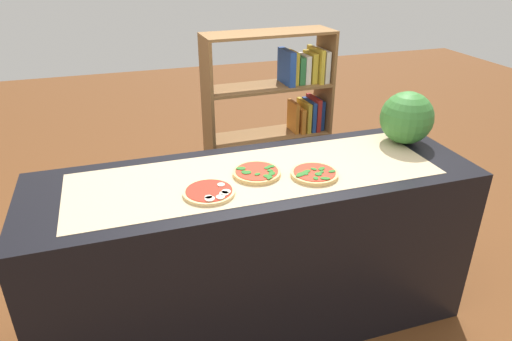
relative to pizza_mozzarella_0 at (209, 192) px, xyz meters
name	(u,v)px	position (x,y,z in m)	size (l,w,h in m)	color
ground_plane	(256,315)	(0.26, 0.13, -0.93)	(12.00, 12.00, 0.00)	brown
counter	(256,250)	(0.26, 0.13, -0.47)	(2.22, 0.72, 0.92)	black
parchment_paper	(256,174)	(0.26, 0.13, -0.01)	(1.80, 0.56, 0.00)	tan
pizza_mozzarella_0	(209,192)	(0.00, 0.00, 0.00)	(0.24, 0.24, 0.02)	#E5C17F
pizza_spinach_1	(257,173)	(0.26, 0.12, 0.00)	(0.24, 0.24, 0.03)	#DBB26B
pizza_spinach_2	(314,174)	(0.53, 0.02, 0.00)	(0.23, 0.23, 0.03)	#DBB26B
watermelon	(407,118)	(1.19, 0.26, 0.14)	(0.29, 0.29, 0.29)	#387A33
bookshelf	(284,136)	(0.78, 1.08, -0.24)	(0.88, 0.31, 1.43)	brown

